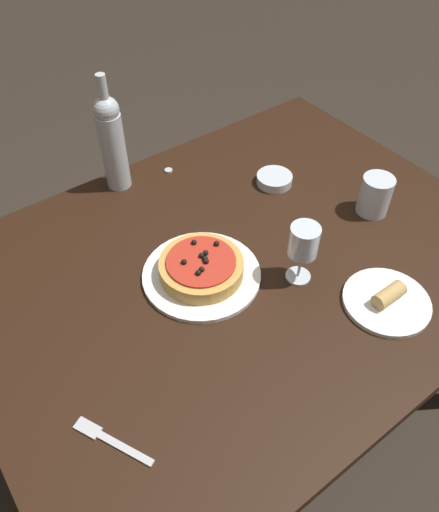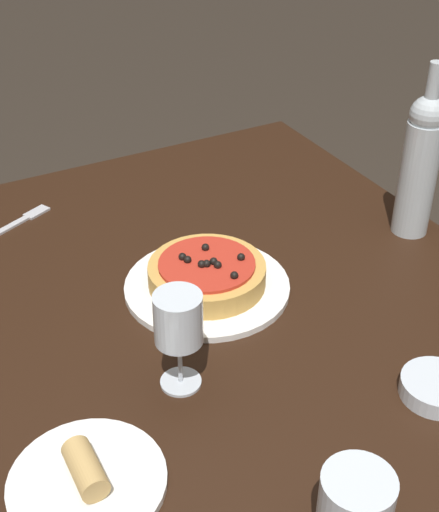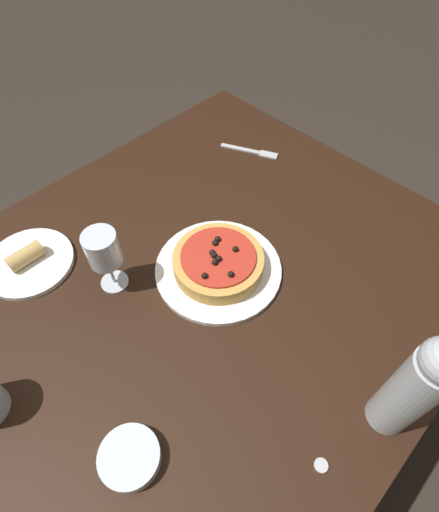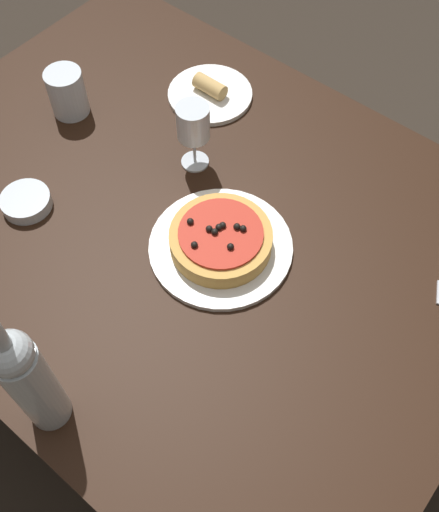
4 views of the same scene
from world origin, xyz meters
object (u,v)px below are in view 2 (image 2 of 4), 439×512
at_px(pizza, 207,273).
at_px(wine_bottle, 420,162).
at_px(water_cup, 354,512).
at_px(wine_glass, 178,322).
at_px(side_bowl, 436,388).
at_px(side_plate, 87,479).
at_px(dining_table, 233,366).
at_px(dinner_plate, 207,286).
at_px(fork, 19,222).

height_order(pizza, wine_bottle, wine_bottle).
bearing_deg(water_cup, wine_bottle, 133.97).
xyz_separation_m(pizza, wine_glass, (0.19, -0.14, 0.08)).
bearing_deg(side_bowl, side_plate, -99.96).
distance_m(dining_table, wine_glass, 0.25).
bearing_deg(side_bowl, dinner_plate, -155.67).
height_order(pizza, water_cup, water_cup).
distance_m(dinner_plate, wine_bottle, 0.47).
distance_m(fork, side_plate, 0.69).
bearing_deg(wine_bottle, dining_table, -77.17).
bearing_deg(dining_table, water_cup, -9.67).
bearing_deg(side_plate, dining_table, 119.74).
xyz_separation_m(pizza, wine_bottle, (0.02, 0.45, 0.12)).
distance_m(water_cup, side_bowl, 0.30).
distance_m(wine_bottle, fork, 0.80).
bearing_deg(pizza, fork, -148.43).
xyz_separation_m(wine_bottle, side_plate, (0.29, -0.78, -0.14)).
relative_size(dining_table, dinner_plate, 4.68).
xyz_separation_m(side_bowl, side_plate, (-0.09, -0.51, -0.00)).
xyz_separation_m(dining_table, water_cup, (0.41, -0.07, 0.14)).
bearing_deg(wine_glass, pizza, 143.06).
relative_size(dinner_plate, pizza, 1.42).
height_order(dinner_plate, side_bowl, side_bowl).
relative_size(wine_bottle, water_cup, 3.08).
relative_size(dining_table, wine_bottle, 3.99).
xyz_separation_m(pizza, side_bowl, (0.39, 0.18, -0.02)).
height_order(water_cup, fork, water_cup).
distance_m(wine_bottle, water_cup, 0.74).
bearing_deg(wine_glass, water_cup, 10.34).
bearing_deg(wine_bottle, water_cup, -46.03).
xyz_separation_m(side_bowl, fork, (-0.77, -0.41, -0.01)).
distance_m(pizza, wine_bottle, 0.46).
distance_m(dinner_plate, pizza, 0.03).
height_order(dining_table, fork, fork).
distance_m(wine_glass, side_bowl, 0.39).
xyz_separation_m(wine_bottle, water_cup, (0.51, -0.53, -0.09)).
height_order(dining_table, wine_bottle, wine_bottle).
relative_size(wine_glass, wine_bottle, 0.48).
xyz_separation_m(water_cup, side_bowl, (-0.14, 0.26, -0.04)).
relative_size(dining_table, side_bowl, 12.92).
xyz_separation_m(fork, side_plate, (0.68, -0.09, 0.01)).
height_order(pizza, wine_glass, wine_glass).
relative_size(dinner_plate, side_plate, 1.43).
bearing_deg(water_cup, wine_glass, -169.66).
height_order(dinner_plate, side_plate, side_plate).
distance_m(pizza, fork, 0.45).
relative_size(dinner_plate, wine_bottle, 0.85).
distance_m(wine_glass, side_plate, 0.24).
bearing_deg(dining_table, wine_bottle, 102.83).
bearing_deg(dinner_plate, wine_bottle, 88.06).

